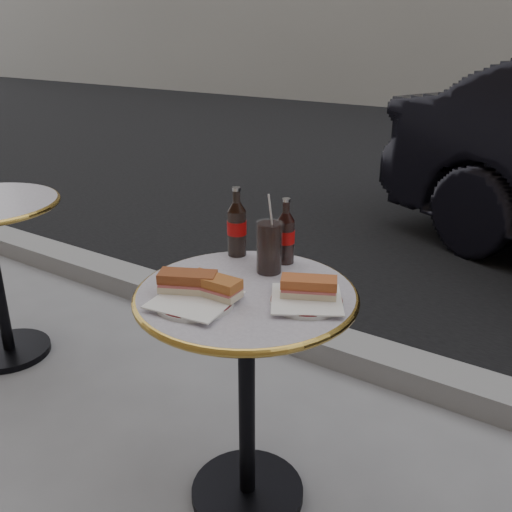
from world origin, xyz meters
The scene contains 11 objects.
ground centered at (0.00, 0.00, 0.00)m, with size 80.00×80.00×0.00m, color gray.
curb centered at (0.00, 0.90, 0.05)m, with size 40.00×0.20×0.12m, color gray.
bistro_table centered at (0.00, 0.00, 0.37)m, with size 0.62×0.62×0.73m, color #BAB2C4, non-canonical shape.
plate_left centered at (-0.07, -0.14, 0.74)m, with size 0.21×0.21×0.01m, color silver.
plate_right centered at (0.17, 0.03, 0.74)m, with size 0.19×0.19×0.01m, color silver.
sandwich_left_a centered at (-0.11, -0.11, 0.77)m, with size 0.15×0.07×0.05m, color brown.
sandwich_left_b centered at (-0.04, -0.09, 0.77)m, with size 0.15×0.07×0.05m, color #AD602C.
sandwich_right centered at (0.17, 0.05, 0.77)m, with size 0.15×0.07×0.05m, color #B4592D.
cola_bottle_left centered at (-0.18, 0.21, 0.84)m, with size 0.06×0.06×0.22m, color black, non-canonical shape.
cola_bottle_right centered at (-0.02, 0.24, 0.83)m, with size 0.06×0.06×0.20m, color black, non-canonical shape.
cola_glass centered at (-0.02, 0.15, 0.81)m, with size 0.08×0.08×0.16m, color black.
Camera 1 is at (0.81, -1.16, 1.42)m, focal length 40.00 mm.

